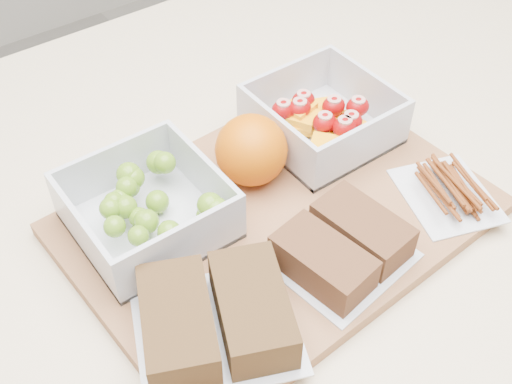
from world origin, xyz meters
TOP-DOWN VIEW (x-y plane):
  - cutting_board at (-0.00, -0.03)m, footprint 0.43×0.32m
  - grape_container at (-0.12, 0.04)m, footprint 0.14×0.14m
  - fruit_container at (0.12, 0.04)m, footprint 0.14×0.14m
  - orange at (0.01, 0.03)m, footprint 0.08×0.08m
  - sandwich_bag_left at (-0.13, -0.11)m, footprint 0.18×0.17m
  - sandwich_bag_center at (0.01, -0.11)m, footprint 0.14×0.13m
  - pretzel_bag at (0.16, -0.12)m, footprint 0.12×0.13m

SIDE VIEW (x-z plane):
  - cutting_board at x=0.00m, z-range 0.90..0.92m
  - pretzel_bag at x=0.16m, z-range 0.92..0.94m
  - sandwich_bag_center at x=0.01m, z-range 0.92..0.95m
  - sandwich_bag_left at x=-0.13m, z-range 0.92..0.96m
  - fruit_container at x=0.12m, z-range 0.91..0.97m
  - grape_container at x=-0.12m, z-range 0.91..0.97m
  - orange at x=0.01m, z-range 0.92..0.99m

